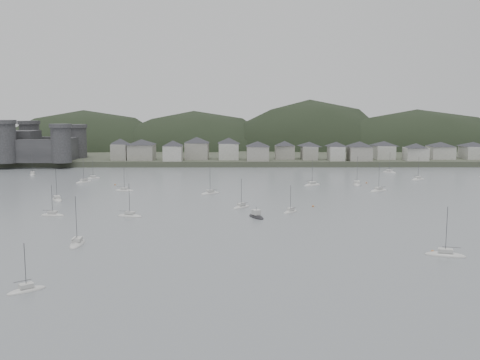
{
  "coord_description": "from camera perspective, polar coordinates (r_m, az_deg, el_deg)",
  "views": [
    {
      "loc": [
        -0.68,
        -103.85,
        29.87
      ],
      "look_at": [
        0.0,
        75.0,
        6.0
      ],
      "focal_mm": 39.14,
      "sensor_mm": 36.0,
      "label": 1
    }
  ],
  "objects": [
    {
      "name": "mooring_buoys",
      "position": [
        176.44,
        10.16,
        -2.22
      ],
      "size": [
        140.7,
        106.45,
        0.7
      ],
      "color": "#BA733E",
      "rests_on": "ground"
    },
    {
      "name": "ground",
      "position": [
        108.06,
        0.15,
        -8.45
      ],
      "size": [
        900.0,
        900.0,
        0.0
      ],
      "primitive_type": "plane",
      "color": "slate",
      "rests_on": "ground"
    },
    {
      "name": "castle",
      "position": [
        308.3,
        -23.03,
        3.48
      ],
      "size": [
        66.0,
        43.0,
        20.0
      ],
      "color": "#303032",
      "rests_on": "far_shore_land"
    },
    {
      "name": "far_shore_land",
      "position": [
        399.85,
        -0.12,
        3.53
      ],
      "size": [
        900.0,
        250.0,
        3.0
      ],
      "primitive_type": "cube",
      "color": "#383D2D",
      "rests_on": "ground"
    },
    {
      "name": "motor_launch_far",
      "position": [
        147.33,
        1.79,
        -3.98
      ],
      "size": [
        5.49,
        7.73,
        3.76
      ],
      "rotation": [
        0.0,
        0.0,
        3.58
      ],
      "color": "black",
      "rests_on": "ground"
    },
    {
      "name": "moored_fleet",
      "position": [
        174.93,
        1.65,
        -2.17
      ],
      "size": [
        258.23,
        175.15,
        12.64
      ],
      "color": "beige",
      "rests_on": "ground"
    },
    {
      "name": "forested_ridge",
      "position": [
        375.55,
        0.62,
        1.31
      ],
      "size": [
        851.55,
        103.94,
        102.57
      ],
      "color": "black",
      "rests_on": "ground"
    },
    {
      "name": "waterfront_town",
      "position": [
        292.5,
        9.89,
        3.33
      ],
      "size": [
        451.48,
        28.46,
        12.92
      ],
      "color": "gray",
      "rests_on": "far_shore_land"
    }
  ]
}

